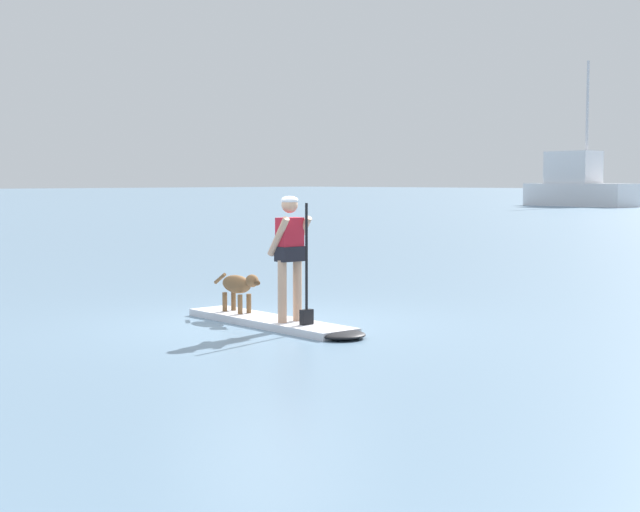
{
  "coord_description": "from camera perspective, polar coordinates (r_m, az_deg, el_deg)",
  "views": [
    {
      "loc": [
        9.75,
        -8.96,
        1.99
      ],
      "look_at": [
        0.0,
        1.0,
        0.9
      ],
      "focal_mm": 54.41,
      "sensor_mm": 36.0,
      "label": 1
    }
  ],
  "objects": [
    {
      "name": "ground_plane",
      "position": [
        13.39,
        -3.0,
        -4.08
      ],
      "size": [
        400.0,
        400.0,
        0.0
      ],
      "primitive_type": "plane",
      "color": "slate"
    },
    {
      "name": "moored_boat_far_starboard",
      "position": [
        76.64,
        14.93,
        4.03
      ],
      "size": [
        9.29,
        4.27,
        10.94
      ],
      "color": "white",
      "rests_on": "ground_plane"
    },
    {
      "name": "person_paddler",
      "position": [
        12.9,
        -1.75,
        0.4
      ],
      "size": [
        0.63,
        0.51,
        1.68
      ],
      "color": "tan",
      "rests_on": "paddleboard"
    },
    {
      "name": "dog",
      "position": [
        13.9,
        -4.81,
        -1.75
      ],
      "size": [
        1.09,
        0.28,
        0.57
      ],
      "color": "brown",
      "rests_on": "paddleboard"
    },
    {
      "name": "paddleboard",
      "position": [
        13.21,
        -2.41,
        -3.98
      ],
      "size": [
        3.36,
        0.92,
        0.1
      ],
      "color": "silver",
      "rests_on": "ground_plane"
    }
  ]
}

